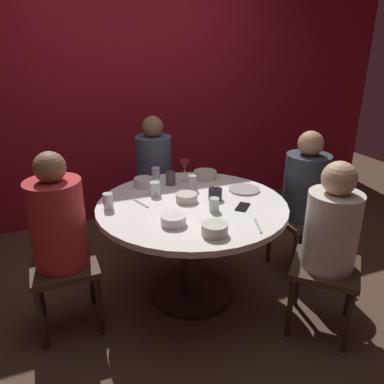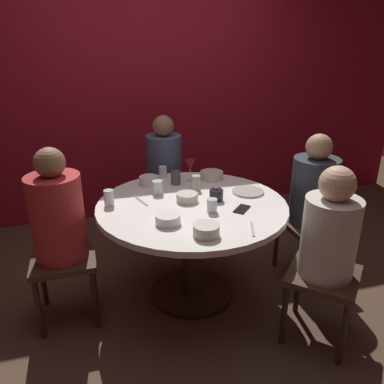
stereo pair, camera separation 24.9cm
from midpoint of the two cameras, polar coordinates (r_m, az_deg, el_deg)
ground_plane at (r=2.95m, az=2.50°, el=-14.95°), size 8.00×8.00×0.00m
back_wall at (r=3.95m, az=-4.93°, el=15.01°), size 6.00×0.10×2.60m
dining_table at (r=2.65m, az=2.71°, el=-4.86°), size 1.29×1.29×0.74m
seated_diner_left at (r=2.46m, az=-16.76°, el=-4.02°), size 0.40×0.40×1.19m
seated_diner_back at (r=3.37m, az=-2.06°, el=3.80°), size 0.40×0.40×1.18m
seated_diner_right at (r=3.01m, az=20.02°, el=-0.03°), size 0.40×0.40×1.15m
seated_diner_front_right at (r=2.38m, az=22.74°, el=-6.41°), size 0.57×0.57×1.14m
candle_holder at (r=2.62m, az=6.36°, el=-0.46°), size 0.09×0.09×0.10m
wine_glass at (r=2.93m, az=2.17°, el=3.96°), size 0.08×0.08×0.18m
dinner_plate at (r=2.80m, az=10.93°, el=0.02°), size 0.23×0.23×0.01m
cell_phone at (r=2.51m, az=10.32°, el=-2.59°), size 0.15×0.15×0.01m
bowl_serving_large at (r=2.28m, az=-0.51°, el=-4.12°), size 0.15×0.15×0.06m
bowl_salad_center at (r=2.89m, az=-4.07°, el=1.68°), size 0.14×0.14×0.07m
bowl_small_white at (r=2.16m, az=5.49°, el=-5.78°), size 0.15×0.15×0.07m
bowl_sauce_side at (r=3.02m, az=5.32°, el=2.47°), size 0.18×0.18×0.06m
bowl_rice_portion at (r=2.60m, az=2.01°, el=-0.84°), size 0.15×0.15×0.06m
cup_near_candle at (r=2.44m, az=5.95°, el=-2.07°), size 0.07×0.07×0.09m
cup_by_left_diner at (r=2.90m, az=-0.00°, el=2.12°), size 0.07×0.07×0.10m
cup_by_right_diner at (r=2.55m, az=-9.64°, el=-0.94°), size 0.07×0.07×0.11m
cup_center_front at (r=2.78m, az=3.15°, el=1.34°), size 0.06×0.06×0.11m
cup_far_edge at (r=3.05m, az=-2.08°, el=3.01°), size 0.07×0.07×0.09m
cup_beside_wine at (r=2.71m, az=-2.58°, el=0.65°), size 0.07×0.07×0.10m
fork_near_plate at (r=2.61m, az=-4.89°, el=-1.41°), size 0.07×0.18×0.01m
knife_near_plate at (r=2.28m, az=12.17°, el=-5.49°), size 0.08×0.17×0.01m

